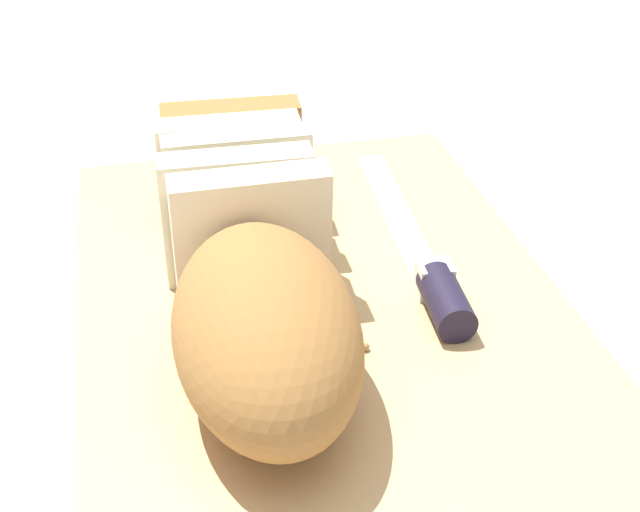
# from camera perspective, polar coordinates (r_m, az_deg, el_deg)

# --- Properties ---
(ground_plane) EXTENTS (3.00, 3.00, 0.00)m
(ground_plane) POSITION_cam_1_polar(r_m,az_deg,el_deg) (0.60, -0.00, -4.34)
(ground_plane) COLOR beige
(cutting_board) EXTENTS (0.46, 0.32, 0.02)m
(cutting_board) POSITION_cam_1_polar(r_m,az_deg,el_deg) (0.59, -0.00, -3.42)
(cutting_board) COLOR tan
(cutting_board) RESTS_ON ground_plane
(bread_loaf) EXTENTS (0.32, 0.11, 0.09)m
(bread_loaf) POSITION_cam_1_polar(r_m,az_deg,el_deg) (0.53, -4.33, -0.96)
(bread_loaf) COLOR #996633
(bread_loaf) RESTS_ON cutting_board
(bread_knife) EXTENTS (0.26, 0.04, 0.03)m
(bread_knife) POSITION_cam_1_polar(r_m,az_deg,el_deg) (0.59, 7.24, -1.28)
(bread_knife) COLOR silver
(bread_knife) RESTS_ON cutting_board
(crumb_near_knife) EXTENTS (0.01, 0.01, 0.01)m
(crumb_near_knife) POSITION_cam_1_polar(r_m,az_deg,el_deg) (0.54, 2.94, -5.90)
(crumb_near_knife) COLOR #A8753D
(crumb_near_knife) RESTS_ON cutting_board
(crumb_near_loaf) EXTENTS (0.01, 0.01, 0.01)m
(crumb_near_loaf) POSITION_cam_1_polar(r_m,az_deg,el_deg) (0.62, -0.48, -0.20)
(crumb_near_loaf) COLOR #A8753D
(crumb_near_loaf) RESTS_ON cutting_board
(crumb_stray_left) EXTENTS (0.01, 0.01, 0.01)m
(crumb_stray_left) POSITION_cam_1_polar(r_m,az_deg,el_deg) (0.61, -1.54, -0.69)
(crumb_stray_left) COLOR #A8753D
(crumb_stray_left) RESTS_ON cutting_board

